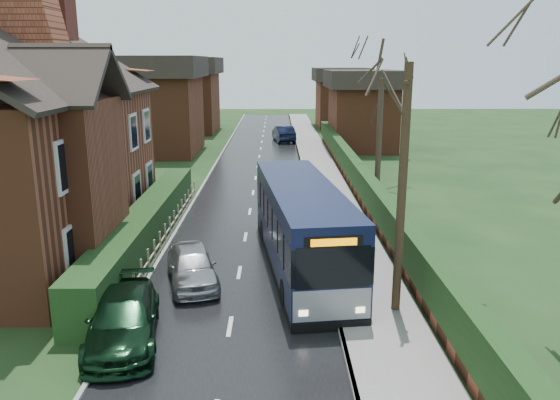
{
  "coord_description": "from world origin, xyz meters",
  "views": [
    {
      "loc": [
        1.3,
        -15.88,
        7.2
      ],
      "look_at": [
        1.45,
        5.31,
        1.8
      ],
      "focal_mm": 35.0,
      "sensor_mm": 36.0,
      "label": 1
    }
  ],
  "objects_px": {
    "brick_house": "(11,138)",
    "bus": "(302,228)",
    "telegraph_pole": "(402,193)",
    "bus_stop_sign": "(371,261)",
    "car_green": "(123,319)",
    "car_silver": "(192,266)"
  },
  "relations": [
    {
      "from": "bus",
      "to": "car_silver",
      "type": "bearing_deg",
      "value": -165.72
    },
    {
      "from": "bus_stop_sign",
      "to": "car_green",
      "type": "bearing_deg",
      "value": -163.16
    },
    {
      "from": "brick_house",
      "to": "car_silver",
      "type": "xyz_separation_m",
      "value": [
        7.23,
        -3.69,
        -3.74
      ]
    },
    {
      "from": "bus",
      "to": "car_green",
      "type": "xyz_separation_m",
      "value": [
        -4.93,
        -5.29,
        -0.86
      ]
    },
    {
      "from": "brick_house",
      "to": "bus_stop_sign",
      "type": "bearing_deg",
      "value": -25.61
    },
    {
      "from": "brick_house",
      "to": "bus_stop_sign",
      "type": "distance_m",
      "value": 14.37
    },
    {
      "from": "bus",
      "to": "telegraph_pole",
      "type": "bearing_deg",
      "value": -61.97
    },
    {
      "from": "car_silver",
      "to": "car_green",
      "type": "distance_m",
      "value": 4.03
    },
    {
      "from": "brick_house",
      "to": "car_green",
      "type": "height_order",
      "value": "brick_house"
    },
    {
      "from": "bus",
      "to": "telegraph_pole",
      "type": "height_order",
      "value": "telegraph_pole"
    },
    {
      "from": "brick_house",
      "to": "bus_stop_sign",
      "type": "height_order",
      "value": "brick_house"
    },
    {
      "from": "brick_house",
      "to": "bus",
      "type": "xyz_separation_m",
      "value": [
        10.94,
        -2.24,
        -2.88
      ]
    },
    {
      "from": "bus_stop_sign",
      "to": "telegraph_pole",
      "type": "distance_m",
      "value": 2.1
    },
    {
      "from": "car_silver",
      "to": "telegraph_pole",
      "type": "bearing_deg",
      "value": -34.22
    },
    {
      "from": "car_silver",
      "to": "bus_stop_sign",
      "type": "xyz_separation_m",
      "value": [
        5.5,
        -2.42,
        1.07
      ]
    },
    {
      "from": "car_silver",
      "to": "bus_stop_sign",
      "type": "height_order",
      "value": "bus_stop_sign"
    },
    {
      "from": "car_green",
      "to": "brick_house",
      "type": "bearing_deg",
      "value": 118.89
    },
    {
      "from": "telegraph_pole",
      "to": "bus_stop_sign",
      "type": "bearing_deg",
      "value": -146.28
    },
    {
      "from": "brick_house",
      "to": "bus",
      "type": "distance_m",
      "value": 11.53
    },
    {
      "from": "car_silver",
      "to": "bus",
      "type": "bearing_deg",
      "value": 6.77
    },
    {
      "from": "bus",
      "to": "telegraph_pole",
      "type": "distance_m",
      "value": 5.0
    },
    {
      "from": "car_silver",
      "to": "telegraph_pole",
      "type": "xyz_separation_m",
      "value": [
        6.3,
        -2.25,
        3.0
      ]
    }
  ]
}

